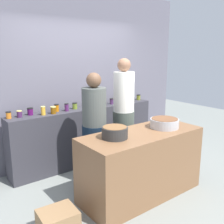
# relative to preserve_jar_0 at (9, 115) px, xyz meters

# --- Properties ---
(ground) EXTENTS (12.00, 12.00, 0.00)m
(ground) POSITION_rel_preserve_jar_0_xyz_m (1.27, -1.15, -1.04)
(ground) COLOR gray
(storefront_wall) EXTENTS (4.80, 0.12, 3.00)m
(storefront_wall) POSITION_rel_preserve_jar_0_xyz_m (1.27, 0.30, 0.46)
(storefront_wall) COLOR slate
(storefront_wall) RESTS_ON ground
(display_shelf) EXTENTS (2.70, 0.36, 0.99)m
(display_shelf) POSITION_rel_preserve_jar_0_xyz_m (1.27, -0.05, -0.54)
(display_shelf) COLOR #34333A
(display_shelf) RESTS_ON ground
(prep_table) EXTENTS (1.70, 0.70, 0.89)m
(prep_table) POSITION_rel_preserve_jar_0_xyz_m (1.27, -1.45, -0.59)
(prep_table) COLOR brown
(prep_table) RESTS_ON ground
(preserve_jar_0) EXTENTS (0.08, 0.08, 0.10)m
(preserve_jar_0) POSITION_rel_preserve_jar_0_xyz_m (0.00, 0.00, 0.00)
(preserve_jar_0) COLOR orange
(preserve_jar_0) RESTS_ON display_shelf
(preserve_jar_1) EXTENTS (0.08, 0.08, 0.10)m
(preserve_jar_1) POSITION_rel_preserve_jar_0_xyz_m (0.15, -0.02, -0.00)
(preserve_jar_1) COLOR #47234F
(preserve_jar_1) RESTS_ON display_shelf
(preserve_jar_2) EXTENTS (0.09, 0.09, 0.11)m
(preserve_jar_2) POSITION_rel_preserve_jar_0_xyz_m (0.33, 0.02, 0.01)
(preserve_jar_2) COLOR #511152
(preserve_jar_2) RESTS_ON display_shelf
(preserve_jar_3) EXTENTS (0.07, 0.07, 0.13)m
(preserve_jar_3) POSITION_rel_preserve_jar_0_xyz_m (0.48, -0.10, 0.02)
(preserve_jar_3) COLOR gold
(preserve_jar_3) RESTS_ON display_shelf
(preserve_jar_4) EXTENTS (0.09, 0.09, 0.11)m
(preserve_jar_4) POSITION_rel_preserve_jar_0_xyz_m (0.64, -0.12, 0.01)
(preserve_jar_4) COLOR brown
(preserve_jar_4) RESTS_ON display_shelf
(preserve_jar_5) EXTENTS (0.08, 0.08, 0.12)m
(preserve_jar_5) POSITION_rel_preserve_jar_0_xyz_m (0.75, -0.00, 0.01)
(preserve_jar_5) COLOR #CB6A0C
(preserve_jar_5) RESTS_ON display_shelf
(preserve_jar_6) EXTENTS (0.07, 0.07, 0.12)m
(preserve_jar_6) POSITION_rel_preserve_jar_0_xyz_m (0.90, -0.07, 0.01)
(preserve_jar_6) COLOR #53235B
(preserve_jar_6) RESTS_ON display_shelf
(preserve_jar_7) EXTENTS (0.08, 0.08, 0.11)m
(preserve_jar_7) POSITION_rel_preserve_jar_0_xyz_m (1.08, -0.02, 0.00)
(preserve_jar_7) COLOR olive
(preserve_jar_7) RESTS_ON display_shelf
(preserve_jar_8) EXTENTS (0.08, 0.08, 0.13)m
(preserve_jar_8) POSITION_rel_preserve_jar_0_xyz_m (1.28, -0.12, 0.02)
(preserve_jar_8) COLOR maroon
(preserve_jar_8) RESTS_ON display_shelf
(preserve_jar_9) EXTENTS (0.08, 0.08, 0.12)m
(preserve_jar_9) POSITION_rel_preserve_jar_0_xyz_m (1.47, -0.10, 0.01)
(preserve_jar_9) COLOR #934510
(preserve_jar_9) RESTS_ON display_shelf
(preserve_jar_10) EXTENTS (0.07, 0.07, 0.14)m
(preserve_jar_10) POSITION_rel_preserve_jar_0_xyz_m (1.61, -0.08, 0.02)
(preserve_jar_10) COLOR red
(preserve_jar_10) RESTS_ON display_shelf
(preserve_jar_11) EXTENTS (0.08, 0.08, 0.11)m
(preserve_jar_11) POSITION_rel_preserve_jar_0_xyz_m (1.83, -0.07, 0.00)
(preserve_jar_11) COLOR #4B2B57
(preserve_jar_11) RESTS_ON display_shelf
(preserve_jar_12) EXTENTS (0.09, 0.09, 0.13)m
(preserve_jar_12) POSITION_rel_preserve_jar_0_xyz_m (1.92, -0.09, 0.02)
(preserve_jar_12) COLOR #274F2A
(preserve_jar_12) RESTS_ON display_shelf
(preserve_jar_13) EXTENTS (0.09, 0.09, 0.14)m
(preserve_jar_13) POSITION_rel_preserve_jar_0_xyz_m (2.09, -0.11, 0.02)
(preserve_jar_13) COLOR gold
(preserve_jar_13) RESTS_ON display_shelf
(preserve_jar_14) EXTENTS (0.07, 0.07, 0.11)m
(preserve_jar_14) POSITION_rel_preserve_jar_0_xyz_m (2.31, -0.11, 0.00)
(preserve_jar_14) COLOR #2B4635
(preserve_jar_14) RESTS_ON display_shelf
(preserve_jar_15) EXTENTS (0.08, 0.08, 0.11)m
(preserve_jar_15) POSITION_rel_preserve_jar_0_xyz_m (2.52, -0.04, 0.00)
(preserve_jar_15) COLOR olive
(preserve_jar_15) RESTS_ON display_shelf
(cooking_pot_left) EXTENTS (0.32, 0.32, 0.14)m
(cooking_pot_left) POSITION_rel_preserve_jar_0_xyz_m (0.85, -1.41, -0.07)
(cooking_pot_left) COLOR #2D2D2D
(cooking_pot_left) RESTS_ON prep_table
(cooking_pot_center) EXTENTS (0.40, 0.40, 0.13)m
(cooking_pot_center) POSITION_rel_preserve_jar_0_xyz_m (1.68, -1.47, -0.08)
(cooking_pot_center) COLOR #B7B7BC
(cooking_pot_center) RESTS_ON prep_table
(cook_with_tongs) EXTENTS (0.36, 0.36, 1.65)m
(cook_with_tongs) POSITION_rel_preserve_jar_0_xyz_m (0.98, -0.76, -0.29)
(cook_with_tongs) COLOR #101F31
(cook_with_tongs) RESTS_ON ground
(cook_in_cap) EXTENTS (0.34, 0.34, 1.84)m
(cook_in_cap) POSITION_rel_preserve_jar_0_xyz_m (1.56, -0.73, -0.20)
(cook_in_cap) COLOR #4A554D
(cook_in_cap) RESTS_ON ground
(bread_crate) EXTENTS (0.43, 0.37, 0.24)m
(bread_crate) POSITION_rel_preserve_jar_0_xyz_m (0.02, -1.46, -0.92)
(bread_crate) COLOR #946F4A
(bread_crate) RESTS_ON ground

